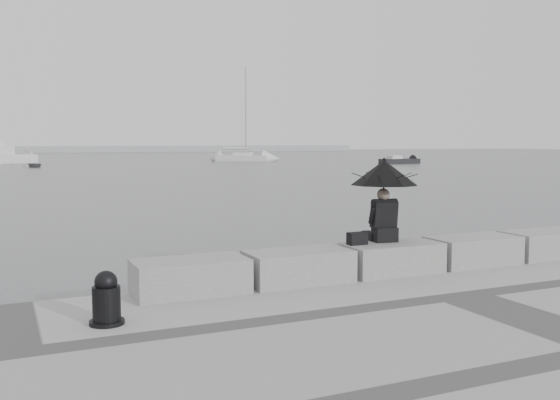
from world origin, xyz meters
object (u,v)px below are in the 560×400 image
sailboat_right (243,157)px  dinghy (35,165)px  motor_cruiser (1,156)px  seated_person (384,182)px  small_motorboat (400,161)px  mooring_bollard (106,302)px

sailboat_right → dinghy: bearing=-124.8°
sailboat_right → motor_cruiser: (-30.26, 4.07, 0.36)m
motor_cruiser → dinghy: (3.07, -13.96, -0.64)m
sailboat_right → dinghy: 28.94m
seated_person → small_motorboat: bearing=63.2°
mooring_bollard → sailboat_right: 78.53m
small_motorboat → mooring_bollard: bearing=-133.4°
mooring_bollard → motor_cruiser: (-0.60, 76.78, 0.12)m
dinghy → seated_person: bearing=-96.8°
seated_person → dinghy: bearing=100.7°
mooring_bollard → motor_cruiser: bearing=90.4°
motor_cruiser → seated_person: bearing=-109.5°
seated_person → dinghy: size_ratio=0.47×
motor_cruiser → dinghy: 14.30m
mooring_bollard → motor_cruiser: size_ratio=0.08×
sailboat_right → mooring_bollard: bearing=-77.0°
mooring_bollard → sailboat_right: (29.67, 72.71, -0.24)m
seated_person → mooring_bollard: 5.01m
seated_person → small_motorboat: 66.90m
mooring_bollard → dinghy: bearing=87.7°
seated_person → mooring_bollard: (-4.69, -1.25, -1.22)m
sailboat_right → small_motorboat: (13.86, -17.01, -0.21)m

